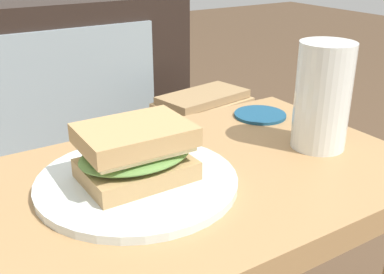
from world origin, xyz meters
The scene contains 7 objects.
side_table centered at (0.00, 0.00, 0.37)m, with size 0.56×0.36×0.46m.
tv_cabinet centered at (-0.03, 0.95, 0.29)m, with size 0.96×0.46×0.58m.
plate centered at (-0.08, 0.01, 0.47)m, with size 0.24×0.24×0.01m, color silver.
sandwich_front centered at (-0.08, 0.01, 0.50)m, with size 0.14×0.10×0.07m.
beer_glass centered at (0.18, -0.02, 0.53)m, with size 0.07×0.07×0.15m.
coaster centered at (0.19, 0.11, 0.46)m, with size 0.08×0.08×0.01m, color navy.
paper_bag centered at (0.35, 0.52, 0.18)m, with size 0.26×0.18×0.36m.
Camera 1 is at (-0.28, -0.43, 0.73)m, focal length 43.56 mm.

